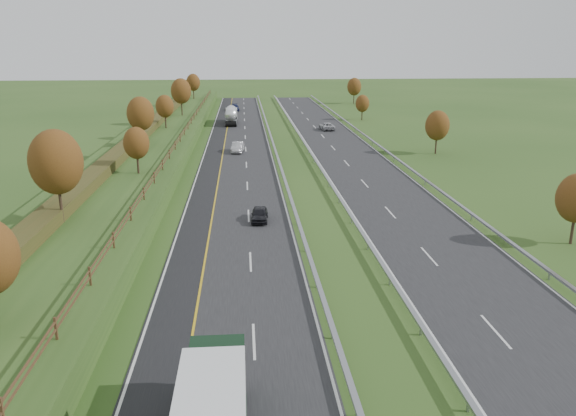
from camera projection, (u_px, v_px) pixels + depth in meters
name	position (u px, v px, depth m)	size (l,w,h in m)	color
ground	(298.00, 170.00, 74.06)	(400.00, 400.00, 0.00)	#2C4C1B
near_carriageway	(237.00, 164.00, 78.22)	(10.50, 200.00, 0.04)	black
far_carriageway	(354.00, 162.00, 79.49)	(10.50, 200.00, 0.04)	black
hard_shoulder	(210.00, 164.00, 77.93)	(3.00, 200.00, 0.04)	black
lane_markings	(283.00, 163.00, 78.59)	(26.75, 200.00, 0.01)	silver
embankment_left	(142.00, 158.00, 76.95)	(12.00, 200.00, 2.00)	#2C4C1B
hedge_left	(126.00, 147.00, 76.36)	(2.20, 180.00, 1.10)	#373B18
fence_left	(174.00, 146.00, 76.42)	(0.12, 189.06, 1.20)	#422B19
median_barrier_near	(278.00, 159.00, 78.49)	(0.32, 200.00, 0.71)	gray
median_barrier_far	(314.00, 158.00, 78.88)	(0.32, 200.00, 0.71)	gray
outer_barrier_far	(394.00, 157.00, 79.76)	(0.32, 200.00, 0.71)	gray
trees_left	(138.00, 122.00, 72.25)	(6.64, 164.30, 7.66)	#2D2116
trees_far	(394.00, 108.00, 107.26)	(8.45, 118.60, 7.12)	#2D2116
road_tanker	(231.00, 115.00, 117.15)	(2.40, 11.22, 3.46)	silver
car_dark_near	(260.00, 214.00, 52.68)	(1.52, 3.77, 1.28)	black
car_silver_mid	(238.00, 147.00, 86.31)	(1.62, 4.65, 1.53)	#A2A2A6
car_small_far	(235.00, 107.00, 140.16)	(2.18, 5.36, 1.56)	#151D43
car_oncoming	(327.00, 126.00, 108.74)	(2.35, 5.09, 1.41)	#B1B1B6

